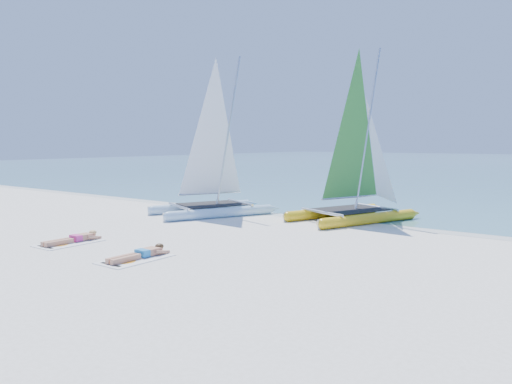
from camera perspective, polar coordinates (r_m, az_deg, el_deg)
ground at (r=15.44m, az=-4.36°, el=-5.26°), size 140.00×140.00×0.00m
wet_sand_strip at (r=19.87m, az=6.06°, el=-2.80°), size 140.00×1.40×0.01m
catamaran_blue at (r=20.27m, az=-4.91°, el=3.01°), size 4.16×5.39×6.64m
catamaran_yellow at (r=19.27m, az=11.94°, el=3.16°), size 3.98×5.44×6.71m
towel_a at (r=15.58m, az=-20.58°, el=-5.48°), size 1.00×1.85×0.02m
sunbather_a at (r=15.66m, az=-20.00°, el=-5.00°), size 0.37×1.73×0.26m
towel_b at (r=13.00m, az=-13.62°, el=-7.46°), size 1.00×1.85×0.02m
sunbather_b at (r=13.10m, az=-12.98°, el=-6.86°), size 0.37×1.73×0.26m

